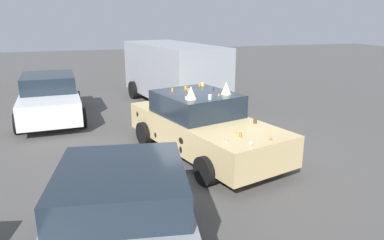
{
  "coord_description": "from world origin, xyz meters",
  "views": [
    {
      "loc": [
        -7.9,
        2.67,
        3.3
      ],
      "look_at": [
        0.0,
        0.3,
        0.9
      ],
      "focal_mm": 33.49,
      "sensor_mm": 36.0,
      "label": 1
    }
  ],
  "objects_px": {
    "art_car_decorated": "(202,125)",
    "parked_sedan_near_right": "(50,97)",
    "parked_sedan_behind_right": "(122,229)",
    "parked_van_far_left": "(173,71)"
  },
  "relations": [
    {
      "from": "art_car_decorated",
      "to": "parked_sedan_behind_right",
      "type": "xyz_separation_m",
      "value": [
        -3.93,
        2.36,
        -0.01
      ]
    },
    {
      "from": "parked_sedan_near_right",
      "to": "parked_sedan_behind_right",
      "type": "bearing_deg",
      "value": 6.2
    },
    {
      "from": "art_car_decorated",
      "to": "parked_van_far_left",
      "type": "height_order",
      "value": "parked_van_far_left"
    },
    {
      "from": "parked_sedan_behind_right",
      "to": "parked_van_far_left",
      "type": "bearing_deg",
      "value": 170.8
    },
    {
      "from": "parked_sedan_behind_right",
      "to": "parked_sedan_near_right",
      "type": "xyz_separation_m",
      "value": [
        8.35,
        1.47,
        0.01
      ]
    },
    {
      "from": "art_car_decorated",
      "to": "parked_sedan_near_right",
      "type": "bearing_deg",
      "value": -155.12
    },
    {
      "from": "parked_van_far_left",
      "to": "art_car_decorated",
      "type": "bearing_deg",
      "value": 161.96
    },
    {
      "from": "art_car_decorated",
      "to": "parked_sedan_near_right",
      "type": "xyz_separation_m",
      "value": [
        4.42,
        3.83,
        -0.0
      ]
    },
    {
      "from": "art_car_decorated",
      "to": "parked_sedan_behind_right",
      "type": "bearing_deg",
      "value": -47.04
    },
    {
      "from": "parked_van_far_left",
      "to": "parked_sedan_near_right",
      "type": "height_order",
      "value": "parked_van_far_left"
    }
  ]
}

